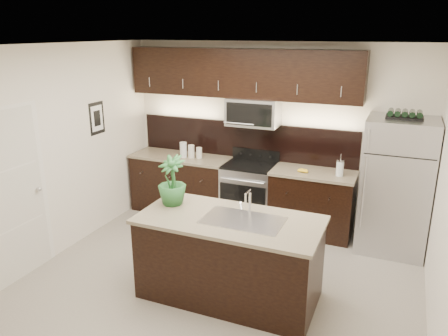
{
  "coord_description": "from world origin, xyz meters",
  "views": [
    {
      "loc": [
        1.79,
        -4.21,
        2.84
      ],
      "look_at": [
        -0.19,
        0.55,
        1.21
      ],
      "focal_mm": 35.0,
      "sensor_mm": 36.0,
      "label": 1
    }
  ],
  "objects": [
    {
      "name": "french_press",
      "position": [
        1.07,
        1.64,
        1.05
      ],
      "size": [
        0.11,
        0.11,
        0.3
      ],
      "rotation": [
        0.0,
        0.0,
        0.41
      ],
      "color": "silver",
      "rests_on": "counter_run"
    },
    {
      "name": "sink_faucet",
      "position": [
        0.36,
        -0.25,
        0.96
      ],
      "size": [
        0.84,
        0.5,
        0.28
      ],
      "color": "silver",
      "rests_on": "island"
    },
    {
      "name": "canisters",
      "position": [
        -1.24,
        1.65,
        1.05
      ],
      "size": [
        0.36,
        0.14,
        0.24
      ],
      "rotation": [
        0.0,
        0.0,
        0.15
      ],
      "color": "silver",
      "rests_on": "counter_run"
    },
    {
      "name": "ground",
      "position": [
        0.0,
        0.0,
        0.0
      ],
      "size": [
        4.5,
        4.5,
        0.0
      ],
      "primitive_type": "plane",
      "color": "gray",
      "rests_on": "ground"
    },
    {
      "name": "island",
      "position": [
        0.21,
        -0.26,
        0.47
      ],
      "size": [
        1.96,
        0.96,
        0.94
      ],
      "color": "black",
      "rests_on": "ground"
    },
    {
      "name": "refrigerator",
      "position": [
        1.8,
        1.63,
        0.9
      ],
      "size": [
        0.86,
        0.78,
        1.79
      ],
      "primitive_type": "cube",
      "color": "#B2B2B7",
      "rests_on": "ground"
    },
    {
      "name": "room_walls",
      "position": [
        -0.11,
        -0.04,
        1.7
      ],
      "size": [
        4.52,
        4.02,
        2.71
      ],
      "color": "silver",
      "rests_on": "ground"
    },
    {
      "name": "plant",
      "position": [
        -0.55,
        -0.14,
        1.22
      ],
      "size": [
        0.37,
        0.37,
        0.57
      ],
      "primitive_type": "imported",
      "rotation": [
        0.0,
        0.0,
        -0.16
      ],
      "color": "#26602B",
      "rests_on": "island"
    },
    {
      "name": "counter_run",
      "position": [
        -0.46,
        1.69,
        0.47
      ],
      "size": [
        3.51,
        0.65,
        0.94
      ],
      "color": "black",
      "rests_on": "ground"
    },
    {
      "name": "upper_fixtures",
      "position": [
        -0.43,
        1.84,
        2.14
      ],
      "size": [
        3.49,
        0.4,
        1.66
      ],
      "color": "black",
      "rests_on": "counter_run"
    },
    {
      "name": "wine_rack",
      "position": [
        1.8,
        1.63,
        1.84
      ],
      "size": [
        0.44,
        0.27,
        0.1
      ],
      "color": "black",
      "rests_on": "refrigerator"
    },
    {
      "name": "bananas",
      "position": [
        0.53,
        1.61,
        0.96
      ],
      "size": [
        0.17,
        0.14,
        0.05
      ],
      "primitive_type": "ellipsoid",
      "rotation": [
        0.0,
        0.0,
        -0.15
      ],
      "color": "yellow",
      "rests_on": "counter_run"
    }
  ]
}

